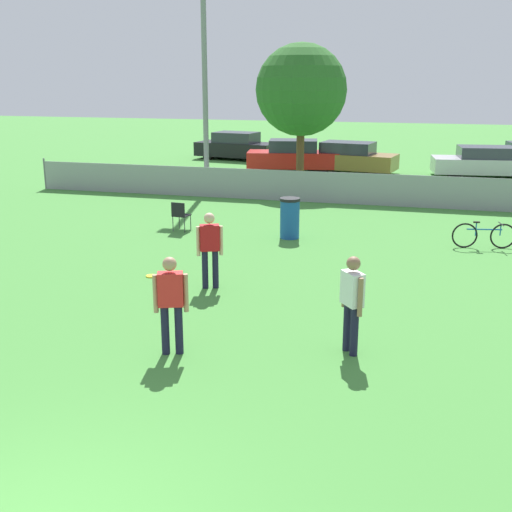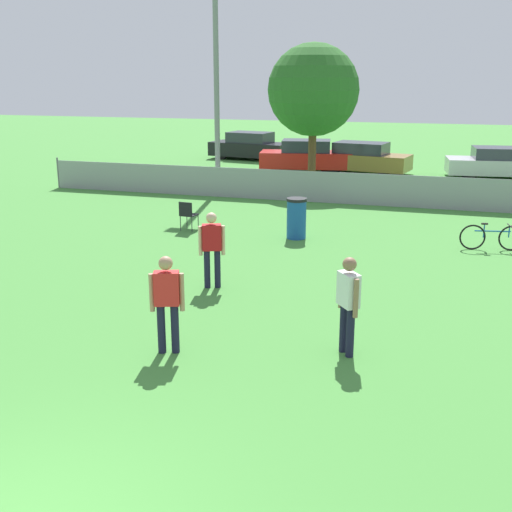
{
  "view_description": "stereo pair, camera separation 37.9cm",
  "coord_description": "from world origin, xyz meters",
  "px_view_note": "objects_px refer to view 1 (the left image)",
  "views": [
    {
      "loc": [
        3.45,
        -4.24,
        4.32
      ],
      "look_at": [
        0.4,
        7.0,
        1.05
      ],
      "focal_mm": 45.0,
      "sensor_mm": 36.0,
      "label": 1
    },
    {
      "loc": [
        3.82,
        -4.13,
        4.32
      ],
      "look_at": [
        0.4,
        7.0,
        1.05
      ],
      "focal_mm": 45.0,
      "sensor_mm": 36.0,
      "label": 2
    }
  ],
  "objects_px": {
    "player_receiver_white": "(352,298)",
    "folding_chair_sideline": "(180,214)",
    "tree_near_pole": "(301,90)",
    "parked_car_tan": "(348,158)",
    "frisbee_disc": "(151,276)",
    "player_defender_red": "(210,245)",
    "parked_car_dark": "(236,146)",
    "light_pole": "(204,53)",
    "parked_car_silver": "(485,162)",
    "player_thrower_red": "(171,299)",
    "bicycle_sideline": "(484,235)",
    "parked_car_red": "(293,156)",
    "trash_bin": "(290,218)"
  },
  "relations": [
    {
      "from": "bicycle_sideline",
      "to": "parked_car_silver",
      "type": "xyz_separation_m",
      "value": [
        0.88,
        12.89,
        0.32
      ]
    },
    {
      "from": "player_receiver_white",
      "to": "bicycle_sideline",
      "type": "relative_size",
      "value": 1.0
    },
    {
      "from": "tree_near_pole",
      "to": "player_receiver_white",
      "type": "xyz_separation_m",
      "value": [
        4.14,
        -16.38,
        -2.85
      ]
    },
    {
      "from": "player_receiver_white",
      "to": "parked_car_silver",
      "type": "height_order",
      "value": "player_receiver_white"
    },
    {
      "from": "tree_near_pole",
      "to": "player_receiver_white",
      "type": "distance_m",
      "value": 17.13
    },
    {
      "from": "parked_car_silver",
      "to": "frisbee_disc",
      "type": "bearing_deg",
      "value": -122.14
    },
    {
      "from": "tree_near_pole",
      "to": "player_receiver_white",
      "type": "height_order",
      "value": "tree_near_pole"
    },
    {
      "from": "player_thrower_red",
      "to": "folding_chair_sideline",
      "type": "height_order",
      "value": "player_thrower_red"
    },
    {
      "from": "frisbee_disc",
      "to": "parked_car_tan",
      "type": "distance_m",
      "value": 17.33
    },
    {
      "from": "tree_near_pole",
      "to": "parked_car_silver",
      "type": "xyz_separation_m",
      "value": [
        7.54,
        4.0,
        -3.13
      ]
    },
    {
      "from": "parked_car_dark",
      "to": "frisbee_disc",
      "type": "bearing_deg",
      "value": -68.85
    },
    {
      "from": "frisbee_disc",
      "to": "parked_car_dark",
      "type": "height_order",
      "value": "parked_car_dark"
    },
    {
      "from": "player_receiver_white",
      "to": "frisbee_disc",
      "type": "height_order",
      "value": "player_receiver_white"
    },
    {
      "from": "frisbee_disc",
      "to": "player_defender_red",
      "type": "bearing_deg",
      "value": -14.56
    },
    {
      "from": "player_defender_red",
      "to": "folding_chair_sideline",
      "type": "distance_m",
      "value": 5.3
    },
    {
      "from": "light_pole",
      "to": "folding_chair_sideline",
      "type": "distance_m",
      "value": 8.21
    },
    {
      "from": "light_pole",
      "to": "tree_near_pole",
      "type": "xyz_separation_m",
      "value": [
        3.16,
        2.59,
        -1.36
      ]
    },
    {
      "from": "frisbee_disc",
      "to": "bicycle_sideline",
      "type": "relative_size",
      "value": 0.16
    },
    {
      "from": "light_pole",
      "to": "bicycle_sideline",
      "type": "height_order",
      "value": "light_pole"
    },
    {
      "from": "player_defender_red",
      "to": "bicycle_sideline",
      "type": "bearing_deg",
      "value": 17.95
    },
    {
      "from": "player_defender_red",
      "to": "parked_car_silver",
      "type": "relative_size",
      "value": 0.34
    },
    {
      "from": "light_pole",
      "to": "player_receiver_white",
      "type": "distance_m",
      "value": 16.16
    },
    {
      "from": "folding_chair_sideline",
      "to": "parked_car_silver",
      "type": "xyz_separation_m",
      "value": [
        9.19,
        13.19,
        0.15
      ]
    },
    {
      "from": "folding_chair_sideline",
      "to": "player_thrower_red",
      "type": "bearing_deg",
      "value": 117.69
    },
    {
      "from": "frisbee_disc",
      "to": "parked_car_silver",
      "type": "distance_m",
      "value": 19.28
    },
    {
      "from": "player_receiver_white",
      "to": "folding_chair_sideline",
      "type": "xyz_separation_m",
      "value": [
        -5.79,
        7.19,
        -0.42
      ]
    },
    {
      "from": "tree_near_pole",
      "to": "player_defender_red",
      "type": "height_order",
      "value": "tree_near_pole"
    },
    {
      "from": "trash_bin",
      "to": "parked_car_tan",
      "type": "height_order",
      "value": "parked_car_tan"
    },
    {
      "from": "player_defender_red",
      "to": "parked_car_tan",
      "type": "relative_size",
      "value": 0.35
    },
    {
      "from": "parked_car_dark",
      "to": "player_receiver_white",
      "type": "bearing_deg",
      "value": -59.5
    },
    {
      "from": "player_receiver_white",
      "to": "parked_car_dark",
      "type": "height_order",
      "value": "player_receiver_white"
    },
    {
      "from": "frisbee_disc",
      "to": "bicycle_sideline",
      "type": "distance_m",
      "value": 8.63
    },
    {
      "from": "tree_near_pole",
      "to": "bicycle_sideline",
      "type": "distance_m",
      "value": 11.64
    },
    {
      "from": "player_receiver_white",
      "to": "folding_chair_sideline",
      "type": "height_order",
      "value": "player_receiver_white"
    },
    {
      "from": "light_pole",
      "to": "parked_car_silver",
      "type": "bearing_deg",
      "value": 31.61
    },
    {
      "from": "light_pole",
      "to": "player_defender_red",
      "type": "distance_m",
      "value": 12.67
    },
    {
      "from": "player_defender_red",
      "to": "parked_car_dark",
      "type": "relative_size",
      "value": 0.36
    },
    {
      "from": "parked_car_dark",
      "to": "parked_car_red",
      "type": "height_order",
      "value": "parked_car_red"
    },
    {
      "from": "light_pole",
      "to": "player_defender_red",
      "type": "bearing_deg",
      "value": -70.24
    },
    {
      "from": "light_pole",
      "to": "frisbee_disc",
      "type": "xyz_separation_m",
      "value": [
        2.5,
        -10.85,
        -5.14
      ]
    },
    {
      "from": "trash_bin",
      "to": "light_pole",
      "type": "bearing_deg",
      "value": 125.83
    },
    {
      "from": "player_thrower_red",
      "to": "frisbee_disc",
      "type": "relative_size",
      "value": 6.4
    },
    {
      "from": "player_receiver_white",
      "to": "frisbee_disc",
      "type": "distance_m",
      "value": 5.71
    },
    {
      "from": "parked_car_tan",
      "to": "bicycle_sideline",
      "type": "bearing_deg",
      "value": -58.06
    },
    {
      "from": "tree_near_pole",
      "to": "parked_car_tan",
      "type": "relative_size",
      "value": 1.21
    },
    {
      "from": "player_receiver_white",
      "to": "parked_car_dark",
      "type": "xyz_separation_m",
      "value": [
        -9.09,
        23.57,
        -0.25
      ]
    },
    {
      "from": "light_pole",
      "to": "parked_car_silver",
      "type": "height_order",
      "value": "light_pole"
    },
    {
      "from": "player_receiver_white",
      "to": "player_defender_red",
      "type": "bearing_deg",
      "value": -166.06
    },
    {
      "from": "folding_chair_sideline",
      "to": "trash_bin",
      "type": "bearing_deg",
      "value": -172.09
    },
    {
      "from": "player_receiver_white",
      "to": "frisbee_disc",
      "type": "relative_size",
      "value": 6.4
    }
  ]
}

